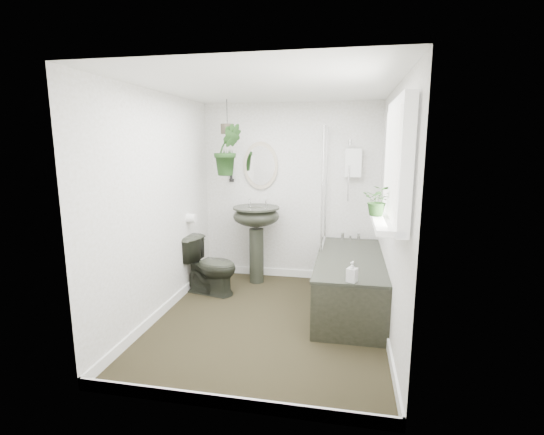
# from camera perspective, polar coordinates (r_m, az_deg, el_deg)

# --- Properties ---
(floor) EXTENTS (2.30, 2.80, 0.02)m
(floor) POSITION_cam_1_polar(r_m,az_deg,el_deg) (4.17, -0.40, -14.84)
(floor) COLOR black
(floor) RESTS_ON ground
(ceiling) EXTENTS (2.30, 2.80, 0.02)m
(ceiling) POSITION_cam_1_polar(r_m,az_deg,el_deg) (3.80, -0.45, 18.58)
(ceiling) COLOR white
(ceiling) RESTS_ON ground
(wall_back) EXTENTS (2.30, 0.02, 2.30)m
(wall_back) POSITION_cam_1_polar(r_m,az_deg,el_deg) (5.19, 2.64, 3.63)
(wall_back) COLOR white
(wall_back) RESTS_ON ground
(wall_front) EXTENTS (2.30, 0.02, 2.30)m
(wall_front) POSITION_cam_1_polar(r_m,az_deg,el_deg) (2.48, -6.86, -4.33)
(wall_front) COLOR white
(wall_front) RESTS_ON ground
(wall_left) EXTENTS (0.02, 2.80, 2.30)m
(wall_left) POSITION_cam_1_polar(r_m,az_deg,el_deg) (4.20, -16.14, 1.53)
(wall_left) COLOR white
(wall_left) RESTS_ON ground
(wall_right) EXTENTS (0.02, 2.80, 2.30)m
(wall_right) POSITION_cam_1_polar(r_m,az_deg,el_deg) (3.77, 17.14, 0.45)
(wall_right) COLOR white
(wall_right) RESTS_ON ground
(skirting) EXTENTS (2.30, 2.80, 0.10)m
(skirting) POSITION_cam_1_polar(r_m,az_deg,el_deg) (4.15, -0.41, -14.09)
(skirting) COLOR white
(skirting) RESTS_ON floor
(bathtub) EXTENTS (0.72, 1.72, 0.58)m
(bathtub) POSITION_cam_1_polar(r_m,az_deg,el_deg) (4.45, 11.18, -9.19)
(bathtub) COLOR black
(bathtub) RESTS_ON floor
(bath_screen) EXTENTS (0.04, 0.72, 1.40)m
(bath_screen) POSITION_cam_1_polar(r_m,az_deg,el_deg) (4.72, 7.59, 4.42)
(bath_screen) COLOR silver
(bath_screen) RESTS_ON bathtub
(shower_box) EXTENTS (0.20, 0.10, 0.35)m
(shower_box) POSITION_cam_1_polar(r_m,az_deg,el_deg) (5.04, 11.69, 7.77)
(shower_box) COLOR white
(shower_box) RESTS_ON wall_back
(oval_mirror) EXTENTS (0.46, 0.03, 0.62)m
(oval_mirror) POSITION_cam_1_polar(r_m,az_deg,el_deg) (5.19, -1.67, 7.52)
(oval_mirror) COLOR #B0A38A
(oval_mirror) RESTS_ON wall_back
(wall_sconce) EXTENTS (0.04, 0.04, 0.22)m
(wall_sconce) POSITION_cam_1_polar(r_m,az_deg,el_deg) (5.29, -5.94, 6.44)
(wall_sconce) COLOR black
(wall_sconce) RESTS_ON wall_back
(toilet_roll_holder) EXTENTS (0.11, 0.11, 0.11)m
(toilet_roll_holder) POSITION_cam_1_polar(r_m,az_deg,el_deg) (4.84, -11.62, -0.09)
(toilet_roll_holder) COLOR white
(toilet_roll_holder) RESTS_ON wall_left
(window_recess) EXTENTS (0.08, 1.00, 0.90)m
(window_recess) POSITION_cam_1_polar(r_m,az_deg,el_deg) (3.01, 17.71, 7.53)
(window_recess) COLOR white
(window_recess) RESTS_ON wall_right
(window_sill) EXTENTS (0.18, 1.00, 0.04)m
(window_sill) POSITION_cam_1_polar(r_m,az_deg,el_deg) (3.06, 15.96, -0.28)
(window_sill) COLOR white
(window_sill) RESTS_ON wall_right
(window_blinds) EXTENTS (0.01, 0.86, 0.76)m
(window_blinds) POSITION_cam_1_polar(r_m,az_deg,el_deg) (3.01, 16.86, 7.58)
(window_blinds) COLOR white
(window_blinds) RESTS_ON wall_right
(toilet) EXTENTS (0.74, 0.52, 0.68)m
(toilet) POSITION_cam_1_polar(r_m,az_deg,el_deg) (4.82, -8.94, -6.88)
(toilet) COLOR black
(toilet) RESTS_ON floor
(pedestal_sink) EXTENTS (0.68, 0.62, 1.01)m
(pedestal_sink) POSITION_cam_1_polar(r_m,az_deg,el_deg) (5.09, -2.27, -3.94)
(pedestal_sink) COLOR black
(pedestal_sink) RESTS_ON floor
(sill_plant) EXTENTS (0.25, 0.23, 0.23)m
(sill_plant) POSITION_cam_1_polar(r_m,az_deg,el_deg) (3.07, 15.10, 2.40)
(sill_plant) COLOR black
(sill_plant) RESTS_ON window_sill
(hanging_plant) EXTENTS (0.42, 0.39, 0.62)m
(hanging_plant) POSITION_cam_1_polar(r_m,az_deg,el_deg) (4.86, -6.42, 9.70)
(hanging_plant) COLOR black
(hanging_plant) RESTS_ON ceiling
(soap_bottle) EXTENTS (0.11, 0.11, 0.19)m
(soap_bottle) POSITION_cam_1_polar(r_m,az_deg,el_deg) (3.58, 11.51, -7.70)
(soap_bottle) COLOR black
(soap_bottle) RESTS_ON bathtub
(hanging_pot) EXTENTS (0.16, 0.16, 0.12)m
(hanging_pot) POSITION_cam_1_polar(r_m,az_deg,el_deg) (4.86, -6.48, 12.63)
(hanging_pot) COLOR #2F2A1F
(hanging_pot) RESTS_ON ceiling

